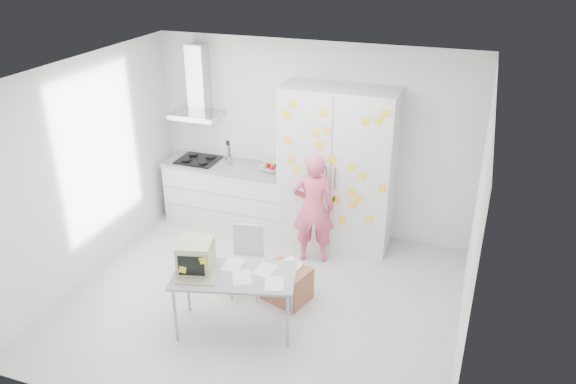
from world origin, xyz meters
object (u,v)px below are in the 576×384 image
(desk, at_px, (210,265))
(cardboard_box, at_px, (287,283))
(person, at_px, (313,208))
(chair, at_px, (247,256))

(desk, bearing_deg, cardboard_box, 35.74)
(person, bearing_deg, cardboard_box, 74.40)
(chair, bearing_deg, desk, -109.19)
(desk, relative_size, chair, 1.67)
(chair, distance_m, cardboard_box, 0.57)
(chair, bearing_deg, person, 49.84)
(person, height_order, desk, person)
(person, xyz_separation_m, desk, (-0.63, -1.69, 0.03))
(chair, relative_size, cardboard_box, 1.39)
(desk, relative_size, cardboard_box, 2.33)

